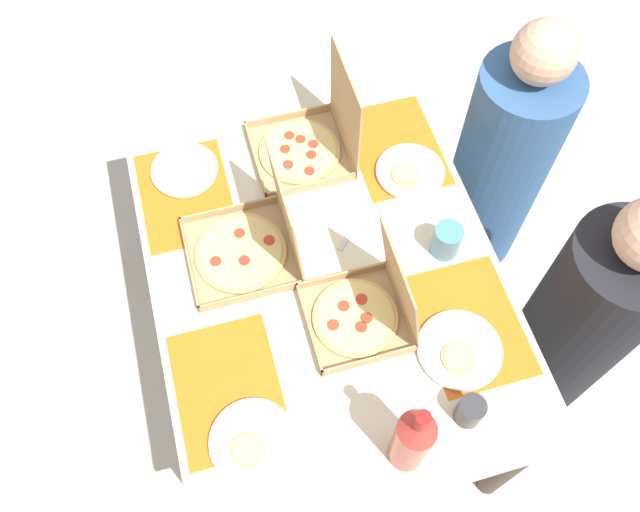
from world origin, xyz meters
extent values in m
plane|color=beige|center=(0.00, 0.00, 0.00)|extent=(6.00, 6.00, 0.00)
cylinder|color=#3F3328|center=(-0.62, -0.42, 0.35)|extent=(0.07, 0.07, 0.70)
cylinder|color=#3F3328|center=(-0.62, 0.42, 0.35)|extent=(0.07, 0.07, 0.70)
cylinder|color=#3F3328|center=(0.62, 0.42, 0.35)|extent=(0.07, 0.07, 0.70)
cube|color=beige|center=(0.00, 0.00, 0.72)|extent=(1.37, 0.96, 0.03)
cube|color=orange|center=(-0.31, -0.33, 0.73)|extent=(0.36, 0.26, 0.00)
cube|color=orange|center=(0.31, -0.33, 0.73)|extent=(0.36, 0.26, 0.00)
cube|color=orange|center=(-0.31, 0.33, 0.73)|extent=(0.36, 0.26, 0.00)
cube|color=orange|center=(0.31, 0.33, 0.73)|extent=(0.36, 0.26, 0.00)
cube|color=tan|center=(-0.36, 0.04, 0.74)|extent=(0.28, 0.28, 0.01)
cube|color=tan|center=(-0.50, 0.04, 0.75)|extent=(0.01, 0.28, 0.03)
cube|color=tan|center=(-0.22, 0.04, 0.75)|extent=(0.01, 0.28, 0.03)
cube|color=tan|center=(-0.36, -0.10, 0.75)|extent=(0.28, 0.01, 0.03)
cube|color=tan|center=(-0.36, 0.17, 0.75)|extent=(0.28, 0.01, 0.03)
cylinder|color=#E0B76B|center=(-0.36, 0.04, 0.74)|extent=(0.25, 0.25, 0.01)
cylinder|color=#EFD67F|center=(-0.36, 0.04, 0.75)|extent=(0.22, 0.22, 0.00)
cylinder|color=red|center=(-0.28, 0.04, 0.76)|extent=(0.03, 0.03, 0.00)
cylinder|color=red|center=(-0.33, 0.06, 0.76)|extent=(0.03, 0.03, 0.00)
cylinder|color=red|center=(-0.37, 0.08, 0.76)|extent=(0.03, 0.03, 0.00)
cylinder|color=red|center=(-0.40, 0.05, 0.76)|extent=(0.03, 0.03, 0.00)
cylinder|color=red|center=(-0.42, 0.02, 0.76)|extent=(0.03, 0.03, 0.00)
cylinder|color=red|center=(-0.37, -0.01, 0.76)|extent=(0.03, 0.03, 0.00)
cylinder|color=red|center=(-0.32, -0.01, 0.76)|extent=(0.03, 0.03, 0.00)
cube|color=tan|center=(-0.36, 0.18, 0.91)|extent=(0.28, 0.01, 0.28)
cube|color=tan|center=(0.21, 0.04, 0.74)|extent=(0.26, 0.26, 0.01)
cube|color=tan|center=(0.09, 0.04, 0.75)|extent=(0.01, 0.26, 0.03)
cube|color=tan|center=(0.34, 0.04, 0.75)|extent=(0.01, 0.26, 0.03)
cube|color=tan|center=(0.21, -0.09, 0.75)|extent=(0.26, 0.01, 0.03)
cube|color=tan|center=(0.21, 0.16, 0.75)|extent=(0.26, 0.01, 0.03)
cylinder|color=#E0B76B|center=(0.21, 0.04, 0.74)|extent=(0.23, 0.23, 0.01)
cylinder|color=#EFD67F|center=(0.21, 0.04, 0.75)|extent=(0.21, 0.21, 0.00)
cylinder|color=red|center=(0.25, 0.04, 0.76)|extent=(0.03, 0.03, 0.00)
cylinder|color=red|center=(0.22, 0.06, 0.76)|extent=(0.03, 0.03, 0.00)
cylinder|color=red|center=(0.17, 0.07, 0.76)|extent=(0.03, 0.03, 0.00)
cylinder|color=red|center=(0.18, 0.02, 0.76)|extent=(0.03, 0.03, 0.00)
cylinder|color=red|center=(0.22, -0.03, 0.76)|extent=(0.03, 0.03, 0.00)
cube|color=tan|center=(0.21, 0.15, 0.90)|extent=(0.26, 0.05, 0.26)
cube|color=tan|center=(-0.06, -0.21, 0.74)|extent=(0.29, 0.29, 0.01)
cube|color=tan|center=(-0.21, -0.21, 0.75)|extent=(0.01, 0.29, 0.03)
cube|color=tan|center=(0.08, -0.21, 0.75)|extent=(0.01, 0.29, 0.03)
cube|color=tan|center=(-0.06, -0.36, 0.75)|extent=(0.29, 0.01, 0.03)
cube|color=tan|center=(-0.06, -0.07, 0.75)|extent=(0.29, 0.01, 0.03)
cylinder|color=#E0B76B|center=(-0.06, -0.21, 0.74)|extent=(0.26, 0.26, 0.01)
cylinder|color=#EFD67F|center=(-0.06, -0.21, 0.75)|extent=(0.23, 0.23, 0.00)
cylinder|color=red|center=(-0.03, -0.21, 0.76)|extent=(0.03, 0.03, 0.00)
cylinder|color=red|center=(-0.08, -0.13, 0.76)|extent=(0.03, 0.03, 0.00)
cylinder|color=red|center=(-0.12, -0.20, 0.76)|extent=(0.03, 0.03, 0.00)
cylinder|color=red|center=(-0.05, -0.29, 0.76)|extent=(0.03, 0.03, 0.00)
cube|color=tan|center=(-0.06, -0.08, 0.91)|extent=(0.29, 0.03, 0.29)
cylinder|color=white|center=(-0.39, -0.31, 0.74)|extent=(0.19, 0.19, 0.01)
cylinder|color=white|center=(-0.39, -0.31, 0.75)|extent=(0.20, 0.20, 0.01)
cylinder|color=white|center=(-0.20, 0.34, 0.74)|extent=(0.20, 0.20, 0.01)
cylinder|color=white|center=(-0.20, 0.34, 0.75)|extent=(0.21, 0.21, 0.01)
cylinder|color=#E0B76B|center=(-0.19, 0.32, 0.75)|extent=(0.08, 0.08, 0.01)
cylinder|color=#EFD67F|center=(-0.19, 0.32, 0.76)|extent=(0.07, 0.07, 0.00)
cylinder|color=white|center=(0.45, -0.30, 0.74)|extent=(0.20, 0.20, 0.01)
cylinder|color=white|center=(0.45, -0.30, 0.75)|extent=(0.21, 0.21, 0.01)
cylinder|color=#E0B76B|center=(0.47, -0.31, 0.75)|extent=(0.09, 0.09, 0.01)
cylinder|color=#EFD67F|center=(0.47, -0.31, 0.76)|extent=(0.07, 0.07, 0.00)
cylinder|color=white|center=(0.37, 0.27, 0.74)|extent=(0.21, 0.21, 0.01)
cylinder|color=white|center=(0.37, 0.27, 0.75)|extent=(0.22, 0.22, 0.01)
cylinder|color=#E0B76B|center=(0.39, 0.26, 0.75)|extent=(0.09, 0.09, 0.01)
cylinder|color=#EFD67F|center=(0.39, 0.26, 0.76)|extent=(0.08, 0.08, 0.00)
cylinder|color=#B2382D|center=(0.58, 0.05, 0.84)|extent=(0.09, 0.09, 0.22)
cone|color=#B2382D|center=(0.58, 0.05, 0.97)|extent=(0.09, 0.09, 0.04)
cylinder|color=#B2382D|center=(0.58, 0.05, 1.02)|extent=(0.03, 0.03, 0.06)
cylinder|color=red|center=(0.58, 0.05, 1.05)|extent=(0.03, 0.03, 0.01)
cylinder|color=#333338|center=(0.53, 0.23, 0.78)|extent=(0.07, 0.07, 0.09)
cylinder|color=teal|center=(0.07, 0.34, 0.78)|extent=(0.08, 0.08, 0.10)
cylinder|color=white|center=(-0.60, 0.29, 0.75)|extent=(0.10, 0.10, 0.04)
cube|color=#B7B7BC|center=(-0.07, 0.12, 0.74)|extent=(0.15, 0.14, 0.00)
cylinder|color=#33598C|center=(-0.31, 0.74, 0.46)|extent=(0.32, 0.32, 0.92)
sphere|color=#D1A889|center=(-0.31, 0.74, 1.02)|extent=(0.19, 0.19, 0.19)
cylinder|color=black|center=(0.31, 0.74, 0.46)|extent=(0.32, 0.32, 0.91)
camera|label=1|loc=(0.86, -0.24, 2.36)|focal=37.24mm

